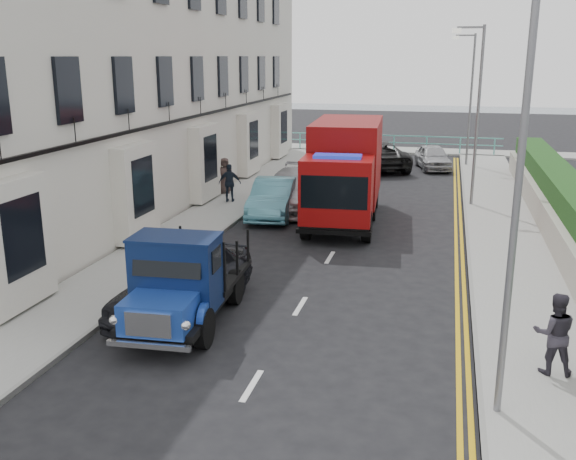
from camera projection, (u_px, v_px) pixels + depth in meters
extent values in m
plane|color=black|center=(279.00, 341.00, 13.65)|extent=(120.00, 120.00, 0.00)
cube|color=gray|center=(204.00, 221.00, 23.28)|extent=(2.40, 38.00, 0.12)
cube|color=gray|center=(507.00, 241.00, 20.84)|extent=(2.60, 38.00, 0.12)
cube|color=gray|center=(395.00, 150.00, 40.80)|extent=(30.00, 2.50, 0.12)
plane|color=#4F5C6C|center=(419.00, 112.00, 69.85)|extent=(120.00, 120.00, 0.00)
cube|color=beige|center=(135.00, 27.00, 26.20)|extent=(6.00, 30.00, 14.00)
cube|color=black|center=(210.00, 113.00, 26.36)|extent=(0.12, 28.00, 0.10)
cube|color=#B2AD9E|center=(551.00, 228.00, 20.41)|extent=(0.30, 28.00, 1.00)
cube|color=#173B12|center=(576.00, 218.00, 20.14)|extent=(1.20, 28.00, 1.70)
cube|color=#59B2A5|center=(394.00, 136.00, 39.78)|extent=(13.00, 0.08, 0.06)
cube|color=#59B2A5|center=(394.00, 143.00, 39.90)|extent=(13.00, 0.06, 0.05)
cylinder|color=slate|center=(516.00, 215.00, 9.86)|extent=(0.12, 0.12, 7.00)
cylinder|color=slate|center=(477.00, 119.00, 24.85)|extent=(0.12, 0.12, 7.00)
cube|color=slate|center=(471.00, 27.00, 24.07)|extent=(1.00, 0.08, 0.08)
cube|color=beige|center=(457.00, 31.00, 24.22)|extent=(0.35, 0.18, 0.18)
cylinder|color=slate|center=(471.00, 102.00, 34.22)|extent=(0.12, 0.12, 7.00)
cube|color=slate|center=(466.00, 35.00, 33.44)|extent=(1.00, 0.08, 0.08)
cube|color=beige|center=(456.00, 38.00, 33.59)|extent=(0.35, 0.18, 0.18)
cylinder|color=black|center=(133.00, 323.00, 13.50)|extent=(0.28, 0.87, 0.86)
cylinder|color=black|center=(204.00, 328.00, 13.23)|extent=(0.28, 0.87, 0.86)
cylinder|color=black|center=(174.00, 283.00, 15.87)|extent=(0.28, 0.87, 0.86)
cylinder|color=black|center=(235.00, 287.00, 15.60)|extent=(0.28, 0.87, 0.86)
cube|color=black|center=(188.00, 298.00, 14.52)|extent=(1.95, 4.38, 0.16)
cube|color=#1D3F9D|center=(160.00, 313.00, 12.87)|extent=(1.45, 1.24, 0.64)
cube|color=silver|center=(148.00, 325.00, 12.30)|extent=(0.94, 0.13, 0.49)
cube|color=#0D1C46|center=(176.00, 273.00, 13.71)|extent=(1.85, 1.18, 1.56)
cube|color=black|center=(202.00, 275.00, 15.48)|extent=(2.02, 2.61, 0.11)
cylinder|color=black|center=(306.00, 224.00, 21.09)|extent=(0.37, 1.05, 1.04)
cylinder|color=black|center=(367.00, 227.00, 20.75)|extent=(0.37, 1.05, 1.04)
cylinder|color=black|center=(318.00, 204.00, 23.86)|extent=(0.37, 1.05, 1.04)
cylinder|color=black|center=(371.00, 207.00, 23.53)|extent=(0.37, 1.05, 1.04)
cylinder|color=black|center=(325.00, 193.00, 25.83)|extent=(0.37, 1.05, 1.04)
cylinder|color=black|center=(374.00, 195.00, 25.49)|extent=(0.37, 1.05, 1.04)
cube|color=black|center=(343.00, 203.00, 23.20)|extent=(2.59, 6.73, 0.24)
cube|color=maroon|center=(337.00, 190.00, 20.61)|extent=(2.37, 1.93, 2.07)
cube|color=black|center=(334.00, 192.00, 19.76)|extent=(2.07, 0.21, 1.04)
cube|color=maroon|center=(347.00, 159.00, 23.80)|extent=(2.67, 5.05, 2.83)
imported|color=black|center=(183.00, 281.00, 14.99)|extent=(2.44, 4.78, 1.56)
imported|color=#57A5BA|center=(274.00, 198.00, 24.10)|extent=(1.90, 4.37, 1.40)
imported|color=#AFB0B4|center=(293.00, 190.00, 25.30)|extent=(2.16, 5.23, 1.51)
imported|color=black|center=(375.00, 155.00, 34.20)|extent=(4.54, 6.02, 1.52)
imported|color=#A1A1A5|center=(433.00, 157.00, 34.22)|extent=(2.33, 3.99, 1.28)
imported|color=#332F39|center=(554.00, 333.00, 11.83)|extent=(0.79, 0.63, 1.58)
imported|color=#19212E|center=(230.00, 183.00, 25.94)|extent=(0.96, 0.54, 1.54)
imported|color=#433430|center=(225.00, 175.00, 27.60)|extent=(0.86, 0.69, 1.53)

